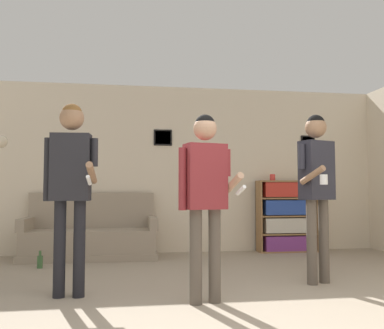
% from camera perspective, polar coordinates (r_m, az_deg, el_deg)
% --- Properties ---
extents(wall_back, '(8.72, 0.08, 2.70)m').
position_cam_1_polar(wall_back, '(7.03, -0.37, -0.59)').
color(wall_back, beige).
rests_on(wall_back, ground_plane).
extents(couch, '(1.94, 0.80, 0.96)m').
position_cam_1_polar(couch, '(6.59, -13.36, -9.38)').
color(couch, gray).
rests_on(couch, ground_plane).
extents(bookshelf, '(0.97, 0.30, 1.16)m').
position_cam_1_polar(bookshelf, '(7.22, 12.54, -6.74)').
color(bookshelf, olive).
rests_on(bookshelf, ground_plane).
extents(person_player_foreground_left, '(0.50, 0.50, 1.81)m').
position_cam_1_polar(person_player_foreground_left, '(4.18, -15.87, -1.37)').
color(person_player_foreground_left, black).
rests_on(person_player_foreground_left, ground_plane).
extents(person_player_foreground_center, '(0.55, 0.43, 1.67)m').
position_cam_1_polar(person_player_foreground_center, '(3.81, 1.77, -2.90)').
color(person_player_foreground_center, brown).
rests_on(person_player_foreground_center, ground_plane).
extents(person_watcher_holding_cup, '(0.47, 0.55, 1.81)m').
position_cam_1_polar(person_watcher_holding_cup, '(4.81, 16.31, -1.64)').
color(person_watcher_holding_cup, brown).
rests_on(person_watcher_holding_cup, ground_plane).
extents(bottle_on_floor, '(0.07, 0.07, 0.22)m').
position_cam_1_polar(bottle_on_floor, '(5.93, -19.62, -12.07)').
color(bottle_on_floor, '#3D6638').
rests_on(bottle_on_floor, ground_plane).
extents(drinking_cup, '(0.09, 0.09, 0.10)m').
position_cam_1_polar(drinking_cup, '(7.13, 10.68, -1.71)').
color(drinking_cup, red).
rests_on(drinking_cup, bookshelf).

